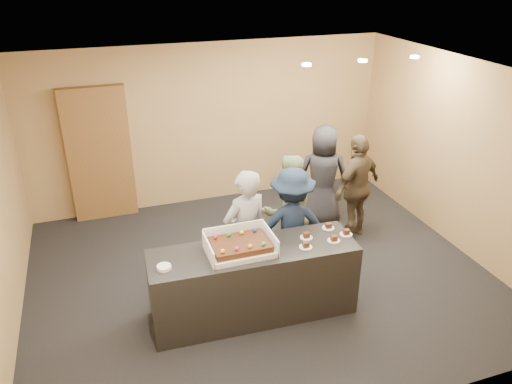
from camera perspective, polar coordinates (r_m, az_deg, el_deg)
The scene contains 17 objects.
room at distance 6.20m, azimuth 0.41°, elevation 0.95°, with size 6.04×6.00×2.70m.
serving_counter at distance 5.95m, azimuth -0.29°, elevation -10.25°, with size 2.40×0.70×0.90m, color black.
storage_cabinet at distance 8.24m, azimuth -17.45°, elevation 4.09°, with size 0.98×0.15×2.16m, color brown.
cake_box at distance 5.66m, azimuth -1.89°, elevation -6.29°, with size 0.75×0.52×0.22m.
sheet_cake at distance 5.61m, azimuth -1.82°, elevation -6.01°, with size 0.64×0.44×0.12m.
plate_stack at distance 5.46m, azimuth -10.46°, elevation -8.46°, with size 0.15×0.15×0.04m, color white.
slice_a at distance 5.75m, azimuth 5.71°, elevation -6.11°, with size 0.15×0.15×0.07m.
slice_b at distance 5.94m, azimuth 5.78°, elevation -5.02°, with size 0.15×0.15×0.07m.
slice_c at distance 5.92m, azimuth 8.89°, elevation -5.33°, with size 0.15×0.15×0.07m.
slice_d at distance 6.17m, azimuth 8.27°, elevation -3.92°, with size 0.15×0.15×0.07m.
slice_e at distance 6.07m, azimuth 10.26°, elevation -4.62°, with size 0.15×0.15×0.07m.
person_server_grey at distance 6.11m, azimuth -1.20°, elevation -4.83°, with size 0.61×0.40×1.69m, color gray.
person_sage_man at distance 6.77m, azimuth 3.69°, elevation -2.09°, with size 0.77×0.60×1.59m, color gray.
person_navy_man at distance 6.45m, azimuth 4.09°, elevation -3.79°, with size 1.01×0.58×1.56m, color #162138.
person_brown_extra at distance 7.53m, azimuth 11.47°, elevation 0.57°, with size 0.95×0.40×1.63m, color brown.
person_dark_suit at distance 7.76m, azimuth 7.66°, elevation 1.72°, with size 0.80×0.52×1.65m, color #242328.
ceiling_spotlights at distance 6.89m, azimuth 12.08°, elevation 14.47°, with size 1.72×0.12×0.03m.
Camera 1 is at (-1.87, -5.32, 3.94)m, focal length 35.00 mm.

